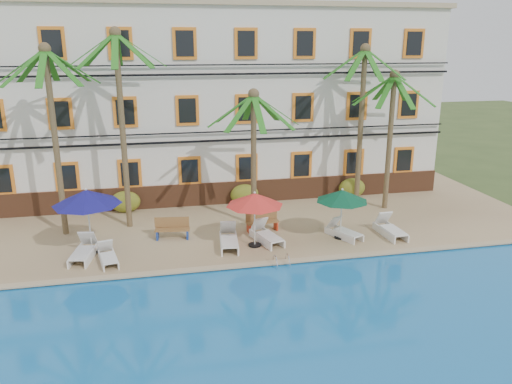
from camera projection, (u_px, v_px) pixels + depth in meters
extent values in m
plane|color=#384C23|center=(243.00, 262.00, 20.10)|extent=(100.00, 100.00, 0.00)
cube|color=tan|center=(225.00, 218.00, 24.75)|extent=(30.00, 12.00, 0.25)
cube|color=#186BB6|center=(290.00, 365.00, 13.51)|extent=(26.00, 12.00, 0.20)
cube|color=tan|center=(247.00, 265.00, 19.17)|extent=(30.00, 0.35, 0.06)
cube|color=silver|center=(210.00, 103.00, 27.97)|extent=(25.00, 6.00, 10.00)
cube|color=brown|center=(219.00, 193.00, 26.36)|extent=(25.00, 0.12, 1.20)
cube|color=tan|center=(208.00, 6.00, 26.51)|extent=(25.40, 6.40, 0.25)
cube|color=orange|center=(2.00, 180.00, 23.93)|extent=(1.15, 0.10, 1.50)
cube|color=black|center=(1.00, 181.00, 23.88)|extent=(0.85, 0.04, 1.20)
cube|color=orange|center=(67.00, 177.00, 24.52)|extent=(1.15, 0.10, 1.50)
cube|color=black|center=(67.00, 177.00, 24.48)|extent=(0.85, 0.04, 1.20)
cube|color=orange|center=(130.00, 174.00, 25.11)|extent=(1.15, 0.10, 1.50)
cube|color=black|center=(130.00, 174.00, 25.07)|extent=(0.85, 0.04, 1.20)
cube|color=orange|center=(190.00, 171.00, 25.70)|extent=(1.15, 0.10, 1.50)
cube|color=black|center=(190.00, 171.00, 25.66)|extent=(0.85, 0.04, 1.20)
cube|color=orange|center=(247.00, 168.00, 26.29)|extent=(1.15, 0.10, 1.50)
cube|color=black|center=(247.00, 168.00, 26.25)|extent=(0.85, 0.04, 1.20)
cube|color=orange|center=(301.00, 165.00, 26.88)|extent=(1.15, 0.10, 1.50)
cube|color=black|center=(302.00, 165.00, 26.84)|extent=(0.85, 0.04, 1.20)
cube|color=orange|center=(354.00, 163.00, 27.47)|extent=(1.15, 0.10, 1.50)
cube|color=black|center=(354.00, 163.00, 27.43)|extent=(0.85, 0.04, 1.20)
cube|color=orange|center=(404.00, 160.00, 28.06)|extent=(1.15, 0.10, 1.50)
cube|color=black|center=(404.00, 160.00, 28.02)|extent=(0.85, 0.04, 1.20)
cube|color=orange|center=(60.00, 114.00, 23.63)|extent=(1.15, 0.10, 1.50)
cube|color=black|center=(60.00, 114.00, 23.59)|extent=(0.85, 0.04, 1.20)
cube|color=orange|center=(125.00, 112.00, 24.22)|extent=(1.15, 0.10, 1.50)
cube|color=black|center=(125.00, 112.00, 24.18)|extent=(0.85, 0.04, 1.20)
cube|color=orange|center=(187.00, 110.00, 24.81)|extent=(1.15, 0.10, 1.50)
cube|color=black|center=(187.00, 111.00, 24.77)|extent=(0.85, 0.04, 1.20)
cube|color=orange|center=(246.00, 109.00, 25.41)|extent=(1.15, 0.10, 1.50)
cube|color=black|center=(247.00, 109.00, 25.36)|extent=(0.85, 0.04, 1.20)
cube|color=orange|center=(303.00, 107.00, 26.00)|extent=(1.15, 0.10, 1.50)
cube|color=black|center=(303.00, 108.00, 25.95)|extent=(0.85, 0.04, 1.20)
cube|color=orange|center=(357.00, 106.00, 26.59)|extent=(1.15, 0.10, 1.50)
cube|color=black|center=(357.00, 106.00, 26.54)|extent=(0.85, 0.04, 1.20)
cube|color=orange|center=(408.00, 105.00, 27.18)|extent=(1.15, 0.10, 1.50)
cube|color=black|center=(409.00, 105.00, 27.13)|extent=(0.85, 0.04, 1.20)
cube|color=orange|center=(52.00, 44.00, 22.72)|extent=(1.15, 0.10, 1.50)
cube|color=black|center=(52.00, 44.00, 22.67)|extent=(0.85, 0.04, 1.20)
cube|color=orange|center=(120.00, 43.00, 23.31)|extent=(1.15, 0.10, 1.50)
cube|color=black|center=(120.00, 43.00, 23.26)|extent=(0.85, 0.04, 1.20)
cube|color=orange|center=(185.00, 43.00, 23.90)|extent=(1.15, 0.10, 1.50)
cube|color=black|center=(185.00, 43.00, 23.85)|extent=(0.85, 0.04, 1.20)
cube|color=orange|center=(246.00, 43.00, 24.49)|extent=(1.15, 0.10, 1.50)
cube|color=black|center=(246.00, 43.00, 24.44)|extent=(0.85, 0.04, 1.20)
cube|color=orange|center=(305.00, 43.00, 25.08)|extent=(1.15, 0.10, 1.50)
cube|color=black|center=(305.00, 43.00, 25.03)|extent=(0.85, 0.04, 1.20)
cube|color=orange|center=(360.00, 43.00, 25.67)|extent=(1.15, 0.10, 1.50)
cube|color=black|center=(361.00, 43.00, 25.62)|extent=(0.85, 0.04, 1.20)
cube|color=orange|center=(414.00, 43.00, 26.26)|extent=(1.15, 0.10, 1.50)
cube|color=black|center=(414.00, 43.00, 26.21)|extent=(0.85, 0.04, 1.20)
cube|color=black|center=(218.00, 141.00, 25.41)|extent=(25.00, 0.08, 0.10)
cube|color=black|center=(218.00, 132.00, 25.28)|extent=(25.00, 0.08, 0.06)
cube|color=black|center=(217.00, 74.00, 24.47)|extent=(25.00, 0.08, 0.10)
cube|color=black|center=(217.00, 65.00, 24.34)|extent=(25.00, 0.08, 0.06)
cylinder|color=brown|center=(56.00, 146.00, 21.28)|extent=(0.26, 0.26, 8.01)
sphere|color=brown|center=(45.00, 49.00, 20.13)|extent=(0.50, 0.50, 0.50)
cube|color=#1E6618|center=(51.00, 65.00, 21.30)|extent=(0.28, 2.08, 1.44)
cube|color=#1E6618|center=(31.00, 66.00, 20.88)|extent=(1.67, 1.67, 1.44)
cube|color=#1E6618|center=(20.00, 67.00, 20.13)|extent=(2.08, 0.28, 1.44)
cube|color=#1E6618|center=(23.00, 68.00, 19.51)|extent=(1.67, 1.67, 1.44)
cube|color=#1E6618|center=(42.00, 68.00, 19.37)|extent=(0.28, 2.08, 1.44)
cube|color=#1E6618|center=(63.00, 67.00, 19.80)|extent=(1.67, 1.67, 1.44)
cube|color=#1E6618|center=(73.00, 66.00, 20.54)|extent=(2.08, 0.28, 1.44)
cube|color=#1E6618|center=(68.00, 66.00, 21.16)|extent=(1.67, 1.67, 1.44)
cylinder|color=brown|center=(123.00, 135.00, 22.10)|extent=(0.26, 0.26, 8.65)
sphere|color=brown|center=(115.00, 32.00, 20.86)|extent=(0.50, 0.50, 0.50)
cube|color=#1E6618|center=(118.00, 50.00, 22.03)|extent=(0.28, 2.08, 1.44)
cube|color=#1E6618|center=(100.00, 50.00, 21.61)|extent=(1.67, 1.67, 1.44)
cube|color=#1E6618|center=(91.00, 50.00, 20.86)|extent=(2.08, 0.28, 1.44)
cube|color=#1E6618|center=(97.00, 50.00, 20.24)|extent=(1.67, 1.67, 1.44)
cube|color=#1E6618|center=(115.00, 50.00, 20.10)|extent=(0.28, 2.08, 1.44)
cube|color=#1E6618|center=(134.00, 50.00, 20.53)|extent=(1.67, 1.67, 1.44)
cube|color=#1E6618|center=(141.00, 50.00, 21.27)|extent=(2.08, 0.28, 1.44)
cube|color=#1E6618|center=(134.00, 50.00, 21.89)|extent=(1.67, 1.67, 1.44)
cylinder|color=brown|center=(254.00, 162.00, 22.73)|extent=(0.26, 0.26, 6.08)
sphere|color=brown|center=(254.00, 94.00, 21.86)|extent=(0.50, 0.50, 0.50)
cube|color=#1E6618|center=(249.00, 107.00, 23.02)|extent=(0.28, 2.08, 1.44)
cube|color=#1E6618|center=(235.00, 109.00, 22.60)|extent=(1.67, 1.67, 1.44)
cube|color=#1E6618|center=(231.00, 111.00, 21.85)|extent=(2.08, 0.28, 1.44)
cube|color=#1E6618|center=(240.00, 113.00, 21.23)|extent=(1.67, 1.67, 1.44)
cube|color=#1E6618|center=(258.00, 113.00, 21.09)|extent=(0.28, 2.08, 1.44)
cube|color=#1E6618|center=(274.00, 112.00, 21.52)|extent=(1.67, 1.67, 1.44)
cube|color=#1E6618|center=(276.00, 110.00, 22.26)|extent=(2.08, 0.28, 1.44)
cube|color=#1E6618|center=(266.00, 108.00, 22.88)|extent=(1.67, 1.67, 1.44)
cylinder|color=brown|center=(360.00, 131.00, 25.09)|extent=(0.26, 0.26, 7.97)
sphere|color=brown|center=(365.00, 49.00, 23.95)|extent=(0.50, 0.50, 0.50)
cube|color=#1E6618|center=(356.00, 63.00, 25.12)|extent=(0.28, 2.08, 1.44)
cube|color=#1E6618|center=(345.00, 63.00, 24.69)|extent=(1.67, 1.67, 1.44)
cube|color=#1E6618|center=(344.00, 64.00, 23.95)|extent=(2.08, 0.28, 1.44)
cube|color=#1E6618|center=(356.00, 64.00, 23.32)|extent=(1.67, 1.67, 1.44)
cube|color=#1E6618|center=(374.00, 65.00, 23.18)|extent=(0.28, 2.08, 1.44)
cube|color=#1E6618|center=(385.00, 64.00, 23.61)|extent=(1.67, 1.67, 1.44)
cube|color=#1E6618|center=(384.00, 64.00, 24.35)|extent=(2.08, 0.28, 1.44)
cube|color=#1E6618|center=(372.00, 63.00, 24.98)|extent=(1.67, 1.67, 1.44)
cylinder|color=brown|center=(389.00, 144.00, 24.98)|extent=(0.26, 0.26, 6.76)
sphere|color=brown|center=(395.00, 75.00, 24.02)|extent=(0.50, 0.50, 0.50)
cube|color=#1E6618|center=(384.00, 88.00, 25.19)|extent=(0.28, 2.08, 1.44)
cube|color=#1E6618|center=(373.00, 89.00, 24.76)|extent=(1.67, 1.67, 1.44)
cube|color=#1E6618|center=(374.00, 90.00, 24.01)|extent=(2.08, 0.28, 1.44)
cube|color=#1E6618|center=(386.00, 91.00, 23.39)|extent=(1.67, 1.67, 1.44)
cube|color=#1E6618|center=(404.00, 92.00, 23.25)|extent=(0.28, 2.08, 1.44)
cube|color=#1E6618|center=(415.00, 91.00, 23.68)|extent=(1.67, 1.67, 1.44)
cube|color=#1E6618|center=(413.00, 89.00, 24.42)|extent=(2.08, 0.28, 1.44)
cube|color=#1E6618|center=(400.00, 88.00, 25.05)|extent=(1.67, 1.67, 1.44)
ellipsoid|color=#1D5016|center=(125.00, 202.00, 25.11)|extent=(1.50, 0.90, 1.10)
ellipsoid|color=#1D5016|center=(244.00, 194.00, 26.31)|extent=(1.50, 0.90, 1.10)
ellipsoid|color=#1D5016|center=(352.00, 188.00, 27.50)|extent=(1.50, 0.90, 1.10)
cylinder|color=black|center=(92.00, 251.00, 20.44)|extent=(0.61, 0.61, 0.09)
cylinder|color=silver|center=(89.00, 222.00, 20.08)|extent=(0.06, 0.06, 2.62)
cone|color=navy|center=(87.00, 197.00, 19.78)|extent=(2.73, 2.73, 0.60)
sphere|color=silver|center=(86.00, 189.00, 19.69)|extent=(0.10, 0.10, 0.10)
cylinder|color=black|center=(255.00, 245.00, 21.05)|extent=(0.54, 0.54, 0.08)
cylinder|color=silver|center=(255.00, 220.00, 20.74)|extent=(0.06, 0.06, 2.30)
cone|color=red|center=(255.00, 199.00, 20.47)|extent=(2.40, 2.40, 0.53)
sphere|color=silver|center=(255.00, 193.00, 20.39)|extent=(0.10, 0.10, 0.10)
cylinder|color=black|center=(340.00, 237.00, 21.91)|extent=(0.51, 0.51, 0.07)
cylinder|color=silver|center=(341.00, 214.00, 21.61)|extent=(0.06, 0.06, 2.18)
cone|color=#08432A|center=(342.00, 195.00, 21.36)|extent=(2.27, 2.27, 0.50)
sphere|color=silver|center=(342.00, 189.00, 21.28)|extent=(0.10, 0.10, 0.10)
cube|color=white|center=(81.00, 253.00, 19.48)|extent=(0.87, 1.49, 0.06)
cube|color=white|center=(88.00, 238.00, 20.34)|extent=(0.72, 0.62, 0.70)
cube|color=white|center=(76.00, 255.00, 19.78)|extent=(0.39, 1.98, 0.32)
cube|color=white|center=(92.00, 254.00, 19.80)|extent=(0.39, 1.98, 0.32)
cube|color=white|center=(109.00, 258.00, 19.17)|extent=(0.77, 1.26, 0.05)
cube|color=white|center=(105.00, 245.00, 19.83)|extent=(0.62, 0.53, 0.58)
cube|color=white|center=(101.00, 261.00, 19.31)|extent=(0.39, 1.64, 0.27)
cube|color=white|center=(115.00, 258.00, 19.52)|extent=(0.39, 1.64, 0.27)
cube|color=white|center=(229.00, 241.00, 20.61)|extent=(0.81, 1.49, 0.07)
cube|color=white|center=(228.00, 227.00, 21.49)|extent=(0.71, 0.59, 0.72)
cube|color=white|center=(221.00, 243.00, 20.90)|extent=(0.28, 2.04, 0.33)
cube|color=white|center=(237.00, 243.00, 20.96)|extent=(0.28, 2.04, 0.33)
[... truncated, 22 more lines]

